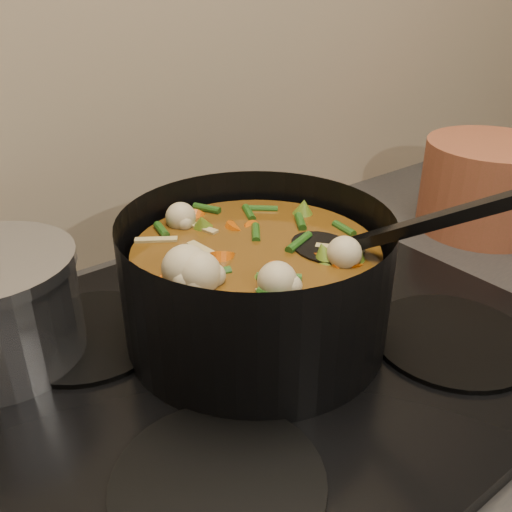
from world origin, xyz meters
TOP-DOWN VIEW (x-y plane):
  - stovetop at (0.00, 1.93)m, footprint 0.62×0.54m
  - stockpot at (-0.01, 1.95)m, footprint 0.33×0.39m
  - terracotta_crock at (0.50, 1.98)m, footprint 0.27×0.27m

SIDE VIEW (x-z plane):
  - stovetop at x=0.00m, z-range 0.91..0.93m
  - terracotta_crock at x=0.50m, z-range 0.91..1.05m
  - stockpot at x=-0.01m, z-range 0.89..1.11m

